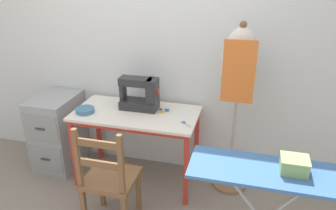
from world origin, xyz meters
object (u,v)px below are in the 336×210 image
object	(u,v)px
dress_form	(239,74)
wooden_chair	(109,180)
sewing_machine	(141,95)
thread_spool_mid_table	(167,109)
fabric_bowl	(85,110)
thread_spool_near_machine	(161,111)
scissors	(185,124)
storage_box	(294,165)
ironing_board	(268,176)
filing_cabinet	(58,131)

from	to	relation	value
dress_form	wooden_chair	bearing A→B (deg)	-139.44
sewing_machine	thread_spool_mid_table	distance (m)	0.28
fabric_bowl	thread_spool_near_machine	distance (m)	0.70
dress_form	sewing_machine	bearing A→B (deg)	-177.87
sewing_machine	wooden_chair	size ratio (longest dim) A/B	0.39
scissors	storage_box	distance (m)	1.02
sewing_machine	storage_box	bearing A→B (deg)	-32.14
scissors	thread_spool_mid_table	world-z (taller)	thread_spool_mid_table
thread_spool_mid_table	dress_form	xyz separation A→B (m)	(0.62, 0.03, 0.38)
ironing_board	storage_box	world-z (taller)	storage_box
thread_spool_mid_table	ironing_board	xyz separation A→B (m)	(0.89, -0.83, 0.00)
sewing_machine	thread_spool_mid_table	size ratio (longest dim) A/B	8.41
wooden_chair	ironing_board	world-z (taller)	wooden_chair
wooden_chair	dress_form	size ratio (longest dim) A/B	0.59
thread_spool_mid_table	dress_form	distance (m)	0.73
sewing_machine	filing_cabinet	size ratio (longest dim) A/B	0.48
filing_cabinet	sewing_machine	bearing A→B (deg)	1.77
wooden_chair	dress_form	distance (m)	1.37
scissors	thread_spool_near_machine	size ratio (longest dim) A/B	2.82
thread_spool_near_machine	dress_form	size ratio (longest dim) A/B	0.02
dress_form	storage_box	xyz separation A→B (m)	(0.41, -0.83, -0.29)
filing_cabinet	storage_box	xyz separation A→B (m)	(2.20, -0.77, 0.47)
filing_cabinet	thread_spool_mid_table	bearing A→B (deg)	1.53
thread_spool_mid_table	sewing_machine	bearing A→B (deg)	-179.37
wooden_chair	ironing_board	size ratio (longest dim) A/B	0.93
fabric_bowl	wooden_chair	size ratio (longest dim) A/B	0.18
thread_spool_mid_table	storage_box	xyz separation A→B (m)	(1.03, -0.81, 0.10)
fabric_bowl	ironing_board	world-z (taller)	ironing_board
sewing_machine	filing_cabinet	bearing A→B (deg)	-178.23
ironing_board	filing_cabinet	bearing A→B (deg)	158.83
sewing_machine	thread_spool_near_machine	xyz separation A→B (m)	(0.20, -0.05, -0.13)
fabric_bowl	filing_cabinet	distance (m)	0.61
sewing_machine	dress_form	bearing A→B (deg)	2.13
thread_spool_near_machine	filing_cabinet	xyz separation A→B (m)	(-1.12, 0.02, -0.37)
storage_box	fabric_bowl	bearing A→B (deg)	161.32
thread_spool_near_machine	sewing_machine	bearing A→B (deg)	166.86
sewing_machine	ironing_board	bearing A→B (deg)	-36.04
filing_cabinet	ironing_board	world-z (taller)	ironing_board
fabric_bowl	thread_spool_near_machine	size ratio (longest dim) A/B	4.49
fabric_bowl	ironing_board	xyz separation A→B (m)	(1.61, -0.61, -0.00)
wooden_chair	ironing_board	xyz separation A→B (m)	(1.17, -0.09, 0.31)
thread_spool_near_machine	thread_spool_mid_table	size ratio (longest dim) A/B	0.86
filing_cabinet	ironing_board	xyz separation A→B (m)	(2.05, -0.80, 0.37)
thread_spool_near_machine	wooden_chair	xyz separation A→B (m)	(-0.23, -0.69, -0.31)
wooden_chair	dress_form	xyz separation A→B (m)	(0.90, 0.77, 0.69)
sewing_machine	fabric_bowl	distance (m)	0.54
filing_cabinet	thread_spool_near_machine	bearing A→B (deg)	-0.92
sewing_machine	thread_spool_mid_table	xyz separation A→B (m)	(0.25, 0.00, -0.12)
thread_spool_mid_table	dress_form	world-z (taller)	dress_form
scissors	thread_spool_mid_table	size ratio (longest dim) A/B	2.43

